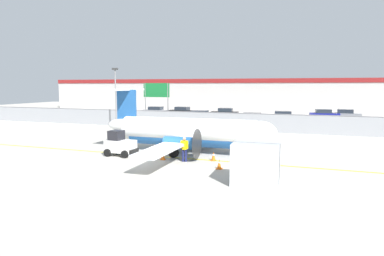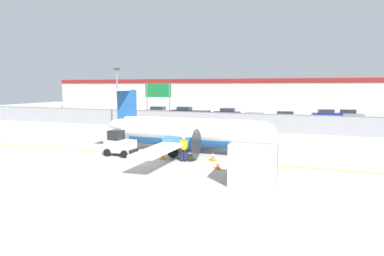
{
  "view_description": "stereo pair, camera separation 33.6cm",
  "coord_description": "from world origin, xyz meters",
  "px_view_note": "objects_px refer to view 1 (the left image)",
  "views": [
    {
      "loc": [
        9.94,
        -20.43,
        5.17
      ],
      "look_at": [
        0.88,
        5.15,
        1.8
      ],
      "focal_mm": 32.0,
      "sensor_mm": 36.0,
      "label": 1
    },
    {
      "loc": [
        10.26,
        -20.31,
        5.17
      ],
      "look_at": [
        0.88,
        5.15,
        1.8
      ],
      "focal_mm": 32.0,
      "sensor_mm": 36.0,
      "label": 2
    }
  ],
  "objects_px": {
    "parked_car_6": "(324,115)",
    "apron_light_pole": "(116,93)",
    "parked_car_3": "(225,113)",
    "parked_car_0": "(155,111)",
    "parked_car_1": "(182,112)",
    "cargo_container": "(256,163)",
    "parked_car_2": "(199,116)",
    "parked_car_5": "(284,117)",
    "ground_crew_worker": "(184,148)",
    "highway_sign": "(156,94)",
    "traffic_cone_far_left": "(213,156)",
    "baggage_tug": "(120,144)",
    "traffic_cone_near_right": "(163,155)",
    "traffic_cone_far_right": "(219,164)",
    "traffic_cone_near_left": "(265,147)",
    "commuter_airplane": "(191,132)",
    "parked_car_7": "(346,115)",
    "parked_car_4": "(252,119)"
  },
  "relations": [
    {
      "from": "parked_car_6",
      "to": "apron_light_pole",
      "type": "relative_size",
      "value": 0.6
    },
    {
      "from": "parked_car_3",
      "to": "parked_car_0",
      "type": "bearing_deg",
      "value": -3.03
    },
    {
      "from": "parked_car_1",
      "to": "parked_car_3",
      "type": "height_order",
      "value": "same"
    },
    {
      "from": "cargo_container",
      "to": "parked_car_2",
      "type": "relative_size",
      "value": 0.59
    },
    {
      "from": "parked_car_6",
      "to": "parked_car_5",
      "type": "bearing_deg",
      "value": -139.02
    },
    {
      "from": "ground_crew_worker",
      "to": "highway_sign",
      "type": "height_order",
      "value": "highway_sign"
    },
    {
      "from": "traffic_cone_far_left",
      "to": "parked_car_0",
      "type": "distance_m",
      "value": 35.08
    },
    {
      "from": "ground_crew_worker",
      "to": "highway_sign",
      "type": "xyz_separation_m",
      "value": [
        -10.85,
        18.51,
        3.19
      ]
    },
    {
      "from": "parked_car_1",
      "to": "apron_light_pole",
      "type": "distance_m",
      "value": 17.41
    },
    {
      "from": "cargo_container",
      "to": "highway_sign",
      "type": "bearing_deg",
      "value": 124.02
    },
    {
      "from": "baggage_tug",
      "to": "traffic_cone_near_right",
      "type": "bearing_deg",
      "value": 0.89
    },
    {
      "from": "highway_sign",
      "to": "traffic_cone_far_right",
      "type": "bearing_deg",
      "value": -55.37
    },
    {
      "from": "parked_car_0",
      "to": "traffic_cone_far_left",
      "type": "bearing_deg",
      "value": 122.53
    },
    {
      "from": "parked_car_2",
      "to": "parked_car_5",
      "type": "relative_size",
      "value": 0.96
    },
    {
      "from": "ground_crew_worker",
      "to": "traffic_cone_near_left",
      "type": "height_order",
      "value": "ground_crew_worker"
    },
    {
      "from": "traffic_cone_far_right",
      "to": "apron_light_pole",
      "type": "distance_m",
      "value": 23.59
    },
    {
      "from": "commuter_airplane",
      "to": "parked_car_2",
      "type": "xyz_separation_m",
      "value": [
        -6.38,
        21.27,
        -0.71
      ]
    },
    {
      "from": "parked_car_1",
      "to": "parked_car_6",
      "type": "distance_m",
      "value": 22.21
    },
    {
      "from": "parked_car_5",
      "to": "parked_car_0",
      "type": "bearing_deg",
      "value": 163.69
    },
    {
      "from": "traffic_cone_near_left",
      "to": "parked_car_5",
      "type": "bearing_deg",
      "value": 90.81
    },
    {
      "from": "parked_car_0",
      "to": "apron_light_pole",
      "type": "relative_size",
      "value": 0.58
    },
    {
      "from": "cargo_container",
      "to": "traffic_cone_far_right",
      "type": "distance_m",
      "value": 3.72
    },
    {
      "from": "parked_car_5",
      "to": "apron_light_pole",
      "type": "relative_size",
      "value": 0.6
    },
    {
      "from": "baggage_tug",
      "to": "parked_car_6",
      "type": "bearing_deg",
      "value": 69.0
    },
    {
      "from": "parked_car_0",
      "to": "parked_car_3",
      "type": "relative_size",
      "value": 0.98
    },
    {
      "from": "ground_crew_worker",
      "to": "apron_light_pole",
      "type": "distance_m",
      "value": 20.64
    },
    {
      "from": "traffic_cone_near_left",
      "to": "parked_car_6",
      "type": "relative_size",
      "value": 0.15
    },
    {
      "from": "traffic_cone_far_right",
      "to": "parked_car_2",
      "type": "xyz_separation_m",
      "value": [
        -9.84,
        25.63,
        0.58
      ]
    },
    {
      "from": "baggage_tug",
      "to": "traffic_cone_far_right",
      "type": "xyz_separation_m",
      "value": [
        7.98,
        -1.48,
        -0.54
      ]
    },
    {
      "from": "commuter_airplane",
      "to": "traffic_cone_near_right",
      "type": "bearing_deg",
      "value": -108.46
    },
    {
      "from": "commuter_airplane",
      "to": "traffic_cone_far_right",
      "type": "height_order",
      "value": "commuter_airplane"
    },
    {
      "from": "cargo_container",
      "to": "parked_car_1",
      "type": "height_order",
      "value": "cargo_container"
    },
    {
      "from": "highway_sign",
      "to": "baggage_tug",
      "type": "bearing_deg",
      "value": -72.79
    },
    {
      "from": "ground_crew_worker",
      "to": "parked_car_2",
      "type": "xyz_separation_m",
      "value": [
        -7.05,
        24.39,
        -0.06
      ]
    },
    {
      "from": "traffic_cone_near_left",
      "to": "traffic_cone_far_right",
      "type": "relative_size",
      "value": 1.0
    },
    {
      "from": "commuter_airplane",
      "to": "parked_car_7",
      "type": "height_order",
      "value": "commuter_airplane"
    },
    {
      "from": "traffic_cone_far_left",
      "to": "parked_car_4",
      "type": "distance_m",
      "value": 21.72
    },
    {
      "from": "commuter_airplane",
      "to": "traffic_cone_far_right",
      "type": "distance_m",
      "value": 5.71
    },
    {
      "from": "traffic_cone_near_right",
      "to": "parked_car_3",
      "type": "relative_size",
      "value": 0.15
    },
    {
      "from": "parked_car_0",
      "to": "parked_car_7",
      "type": "distance_m",
      "value": 29.88
    },
    {
      "from": "traffic_cone_far_left",
      "to": "parked_car_5",
      "type": "height_order",
      "value": "parked_car_5"
    },
    {
      "from": "baggage_tug",
      "to": "parked_car_2",
      "type": "distance_m",
      "value": 24.22
    },
    {
      "from": "traffic_cone_near_left",
      "to": "commuter_airplane",
      "type": "bearing_deg",
      "value": -153.11
    },
    {
      "from": "cargo_container",
      "to": "parked_car_5",
      "type": "distance_m",
      "value": 30.74
    },
    {
      "from": "commuter_airplane",
      "to": "cargo_container",
      "type": "xyz_separation_m",
      "value": [
        6.11,
        -6.84,
        -0.5
      ]
    },
    {
      "from": "traffic_cone_far_right",
      "to": "parked_car_1",
      "type": "distance_m",
      "value": 36.03
    },
    {
      "from": "baggage_tug",
      "to": "traffic_cone_near_left",
      "type": "relative_size",
      "value": 3.74
    },
    {
      "from": "parked_car_0",
      "to": "parked_car_7",
      "type": "relative_size",
      "value": 0.97
    },
    {
      "from": "parked_car_1",
      "to": "parked_car_5",
      "type": "relative_size",
      "value": 0.98
    },
    {
      "from": "parked_car_2",
      "to": "apron_light_pole",
      "type": "relative_size",
      "value": 0.58
    }
  ]
}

